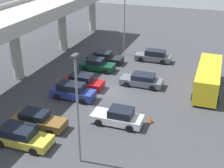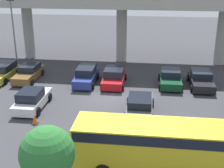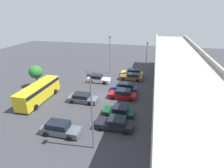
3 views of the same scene
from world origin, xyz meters
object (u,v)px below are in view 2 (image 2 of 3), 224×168
Objects in this scene: parked_car_1 at (29,73)px; parked_car_3 at (86,76)px; parked_car_4 at (114,77)px; shuttle_bus at (156,143)px; parked_car_7 at (201,80)px; lamp_post_near_aisle at (13,30)px; parked_car_5 at (140,105)px; parked_car_0 at (3,72)px; tree_front_left at (47,154)px; traffic_cone at (35,120)px; parked_car_6 at (170,78)px; parked_car_2 at (32,99)px.

parked_car_1 is 6.02m from parked_car_3.
shuttle_bus is (3.90, -13.22, 0.91)m from parked_car_4.
lamp_post_near_aisle reaches higher than parked_car_7.
parked_car_5 is at bearing 24.06° from parked_car_4.
parked_car_0 is at bearing -91.24° from parked_car_4.
parked_car_4 reaches higher than parked_car_1.
lamp_post_near_aisle is at bearing 116.88° from tree_front_left.
lamp_post_near_aisle reaches higher than shuttle_bus.
parked_car_4 is at bearing 92.06° from parked_car_3.
parked_car_7 is 6.79× the size of traffic_cone.
traffic_cone is (-13.01, -9.34, -0.36)m from parked_car_7.
parked_car_3 is at bearing 87.73° from parked_car_0.
parked_car_0 is at bearing 126.31° from traffic_cone.
parked_car_5 is 7.96m from traffic_cone.
parked_car_6 reaches higher than parked_car_5.
shuttle_bus is at bearing 16.44° from parked_car_4.
parked_car_4 is 10.06m from traffic_cone.
parked_car_2 is 0.52× the size of shuttle_bus.
parked_car_0 is 1.06× the size of parked_car_4.
parked_car_0 reaches higher than traffic_cone.
shuttle_bus reaches higher than parked_car_2.
parked_car_1 is (2.71, 0.11, -0.05)m from parked_car_0.
tree_front_left is at bearing -20.03° from parked_car_6.
parked_car_3 is 0.96× the size of parked_car_7.
shuttle_bus reaches higher than parked_car_4.
shuttle_bus is at bearing -6.26° from parked_car_6.
parked_car_2 is 6.62× the size of traffic_cone.
parked_car_5 is 0.62× the size of lamp_post_near_aisle.
parked_car_4 is at bearing 86.82° from tree_front_left.
parked_car_4 is 6.55× the size of traffic_cone.
parked_car_3 is 8.13m from parked_car_6.
parked_car_0 is 20.28m from tree_front_left.
shuttle_bus is (6.62, -13.13, 0.85)m from parked_car_3.
parked_car_5 is at bearing -22.04° from parked_car_6.
parked_car_5 reaches higher than traffic_cone.
parked_car_3 is 0.96× the size of parked_car_5.
shuttle_bus reaches higher than traffic_cone.
parked_car_0 is at bearing -92.27° from parked_car_3.
parked_car_0 is 0.54× the size of shuttle_bus.
parked_car_5 is 1.12× the size of tree_front_left.
parked_car_2 is at bearing 144.30° from shuttle_bus.
parked_car_6 reaches higher than parked_car_1.
parked_car_2 is 6.86m from parked_car_3.
shuttle_bus is 2.10× the size of tree_front_left.
parked_car_4 reaches higher than parked_car_2.
parked_car_6 is (14.12, 0.08, 0.02)m from parked_car_1.
parked_car_1 is 1.06× the size of parked_car_3.
shuttle_bus is 1.17× the size of lamp_post_near_aisle.
parked_car_0 reaches higher than parked_car_1.
parked_car_4 reaches higher than parked_car_6.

